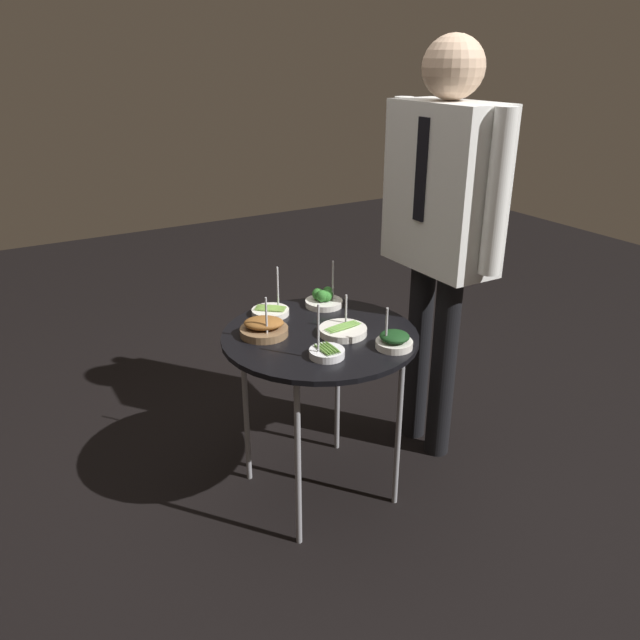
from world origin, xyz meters
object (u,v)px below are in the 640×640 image
(bowl_broccoli_back_right, at_px, (324,299))
(bowl_asparagus_mid_left, at_px, (271,311))
(bowl_asparagus_front_center, at_px, (327,352))
(bowl_spinach_near_rim, at_px, (394,341))
(serving_cart, at_px, (320,346))
(waiter_figure, at_px, (442,208))
(bowl_asparagus_front_left, at_px, (343,330))
(bowl_roast_center, at_px, (264,328))

(bowl_broccoli_back_right, distance_m, bowl_asparagus_mid_left, 0.21)
(bowl_asparagus_mid_left, bearing_deg, bowl_asparagus_front_center, -0.15)
(bowl_spinach_near_rim, bearing_deg, bowl_broccoli_back_right, -178.89)
(serving_cart, xyz_separation_m, waiter_figure, (-0.05, 0.54, 0.40))
(bowl_asparagus_front_left, height_order, bowl_spinach_near_rim, bowl_spinach_near_rim)
(bowl_roast_center, bearing_deg, bowl_asparagus_mid_left, 146.60)
(bowl_spinach_near_rim, bearing_deg, bowl_asparagus_mid_left, -153.98)
(bowl_roast_center, bearing_deg, waiter_figure, 87.01)
(bowl_asparagus_front_left, xyz_separation_m, bowl_roast_center, (-0.13, -0.23, 0.01))
(bowl_asparagus_front_center, xyz_separation_m, waiter_figure, (-0.21, 0.61, 0.34))
(bowl_spinach_near_rim, relative_size, waiter_figure, 0.09)
(bowl_asparagus_front_left, distance_m, bowl_spinach_near_rim, 0.19)
(serving_cart, height_order, bowl_asparagus_mid_left, bowl_asparagus_mid_left)
(bowl_spinach_near_rim, bearing_deg, serving_cart, -144.97)
(waiter_figure, bearing_deg, bowl_broccoli_back_right, -111.79)
(bowl_asparagus_front_left, bearing_deg, bowl_broccoli_back_right, 163.05)
(bowl_asparagus_front_left, bearing_deg, bowl_asparagus_mid_left, -154.29)
(bowl_broccoli_back_right, xyz_separation_m, waiter_figure, (0.16, 0.40, 0.33))
(serving_cart, distance_m, bowl_spinach_near_rim, 0.27)
(bowl_broccoli_back_right, bearing_deg, bowl_asparagus_mid_left, -96.59)
(serving_cart, relative_size, bowl_roast_center, 4.02)
(bowl_broccoli_back_right, xyz_separation_m, bowl_asparagus_mid_left, (-0.02, -0.21, -0.01))
(bowl_broccoli_back_right, bearing_deg, serving_cart, -33.96)
(serving_cart, bearing_deg, waiter_figure, 95.16)
(bowl_spinach_near_rim, bearing_deg, waiter_figure, 123.66)
(bowl_broccoli_back_right, xyz_separation_m, bowl_spinach_near_rim, (0.42, 0.01, -0.00))
(serving_cart, relative_size, bowl_spinach_near_rim, 4.61)
(bowl_roast_center, relative_size, waiter_figure, 0.10)
(bowl_asparagus_front_left, xyz_separation_m, bowl_spinach_near_rim, (0.17, 0.09, 0.01))
(bowl_asparagus_mid_left, bearing_deg, bowl_roast_center, -33.40)
(bowl_asparagus_front_left, height_order, bowl_broccoli_back_right, bowl_broccoli_back_right)
(bowl_asparagus_front_center, distance_m, bowl_asparagus_mid_left, 0.39)
(serving_cart, height_order, bowl_roast_center, bowl_roast_center)
(bowl_spinach_near_rim, xyz_separation_m, bowl_asparagus_mid_left, (-0.45, -0.22, -0.01))
(bowl_asparagus_front_left, xyz_separation_m, bowl_asparagus_mid_left, (-0.28, -0.13, -0.00))
(bowl_spinach_near_rim, bearing_deg, bowl_roast_center, -133.46)
(bowl_asparagus_front_left, distance_m, bowl_asparagus_mid_left, 0.31)
(waiter_figure, bearing_deg, bowl_roast_center, -92.99)
(bowl_broccoli_back_right, bearing_deg, bowl_spinach_near_rim, 1.11)
(bowl_asparagus_front_center, bearing_deg, bowl_asparagus_mid_left, 179.85)
(bowl_broccoli_back_right, relative_size, waiter_figure, 0.11)
(bowl_asparagus_mid_left, bearing_deg, bowl_spinach_near_rim, 26.02)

